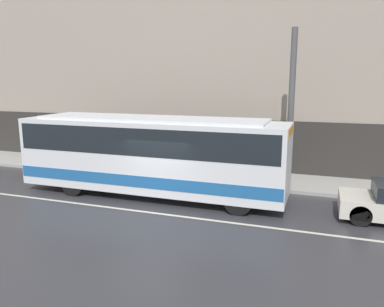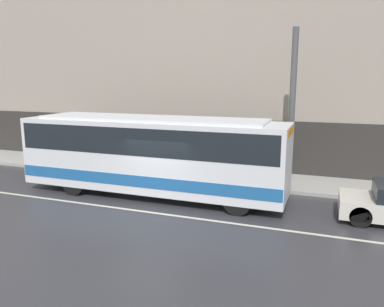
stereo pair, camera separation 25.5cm
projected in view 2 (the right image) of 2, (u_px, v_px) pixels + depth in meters
The scene contains 6 objects.
ground_plane at pixel (149, 212), 13.48m from camera, with size 60.00×60.00×0.00m, color #333338.
sidewalk at pixel (199, 175), 18.53m from camera, with size 60.00×3.00×0.15m.
building_facade at pixel (210, 68), 19.04m from camera, with size 60.00×0.35×10.93m.
lane_stripe at pixel (149, 212), 13.48m from camera, with size 54.00×0.14×0.01m.
transit_bus at pixel (152, 152), 15.18m from camera, with size 10.92×2.54×3.23m.
utility_pole_near at pixel (292, 111), 15.38m from camera, with size 0.25×0.25×6.60m.
Camera 2 is at (5.87, -11.49, 4.69)m, focal length 35.00 mm.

